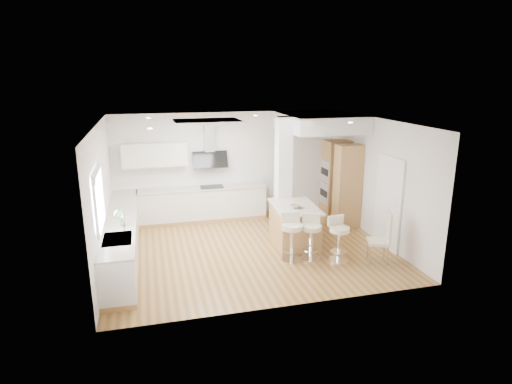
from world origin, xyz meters
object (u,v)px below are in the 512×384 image
object	(u,v)px
bar_stool_c	(339,237)
bar_stool_a	(292,235)
peninsula	(294,224)
dining_chair	(383,235)
bar_stool_b	(311,235)

from	to	relation	value
bar_stool_c	bar_stool_a	bearing A→B (deg)	154.61
peninsula	bar_stool_a	distance (m)	0.98
bar_stool_a	dining_chair	distance (m)	1.86
bar_stool_b	bar_stool_c	world-z (taller)	bar_stool_b
bar_stool_b	bar_stool_c	bearing A→B (deg)	-7.74
bar_stool_a	bar_stool_b	bearing A→B (deg)	4.12
bar_stool_a	bar_stool_b	size ratio (longest dim) A/B	1.06
bar_stool_a	bar_stool_c	size ratio (longest dim) A/B	1.06
bar_stool_a	bar_stool_c	distance (m)	0.96
bar_stool_c	dining_chair	size ratio (longest dim) A/B	0.88
peninsula	bar_stool_c	world-z (taller)	peninsula
bar_stool_a	dining_chair	bearing A→B (deg)	-9.33
peninsula	bar_stool_a	size ratio (longest dim) A/B	1.52
peninsula	bar_stool_c	bearing A→B (deg)	-60.51
dining_chair	peninsula	bearing A→B (deg)	154.38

